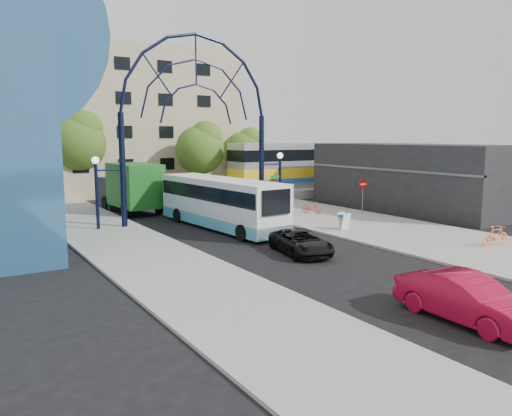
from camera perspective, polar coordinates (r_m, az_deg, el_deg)
ground at (r=21.98m, az=9.63°, el=-6.63°), size 120.00×120.00×0.00m
sidewalk_east at (r=30.29m, az=15.87°, el=-2.63°), size 8.00×56.00×0.12m
plaza_west at (r=23.75m, az=-12.32°, el=-5.44°), size 5.00×50.00×0.12m
gateway_arch at (r=33.14m, az=-6.82°, el=13.28°), size 13.64×0.44×12.10m
stop_sign at (r=33.87m, az=2.19°, el=2.10°), size 0.80×0.07×2.50m
do_not_enter_sign at (r=36.27m, az=12.11°, el=2.30°), size 0.76×0.07×2.48m
street_name_sign at (r=34.58m, az=2.17°, el=2.45°), size 0.70×0.70×2.80m
sandwich_board at (r=29.85m, az=10.02°, el=-1.27°), size 0.55×0.61×0.99m
commercial_block_east at (r=39.88m, az=17.28°, el=3.38°), size 6.00×16.00×5.00m
apartment_block at (r=53.29m, az=-14.72°, el=9.44°), size 20.00×12.10×14.00m
train_platform at (r=51.26m, az=9.88°, el=2.26°), size 32.00×5.00×0.80m
train_car at (r=51.07m, az=9.95°, el=5.05°), size 25.10×3.05×4.20m
tree_north_a at (r=46.42m, az=-6.28°, el=6.93°), size 4.48×4.48×7.00m
tree_north_b at (r=46.85m, az=-19.65°, el=7.32°), size 5.12×5.12×8.00m
tree_north_c at (r=51.06m, az=-1.17°, el=6.71°), size 4.16×4.16×6.50m
city_bus at (r=30.59m, az=-4.10°, el=0.66°), size 3.19×11.19×3.04m
green_truck at (r=38.22m, az=-14.19°, el=2.27°), size 3.02×7.29×3.63m
black_suv at (r=23.95m, az=5.16°, el=-3.90°), size 2.73×4.47×1.16m
red_sedan at (r=16.54m, az=22.85°, el=-9.50°), size 1.66×4.47×1.46m
bike_near_a at (r=36.81m, az=3.00°, el=0.42°), size 1.09×1.98×0.99m
bike_near_b at (r=35.74m, az=6.40°, el=0.07°), size 1.06×1.51×0.90m
bike_far_b at (r=27.78m, az=25.71°, el=-2.88°), size 1.77×0.70×1.04m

